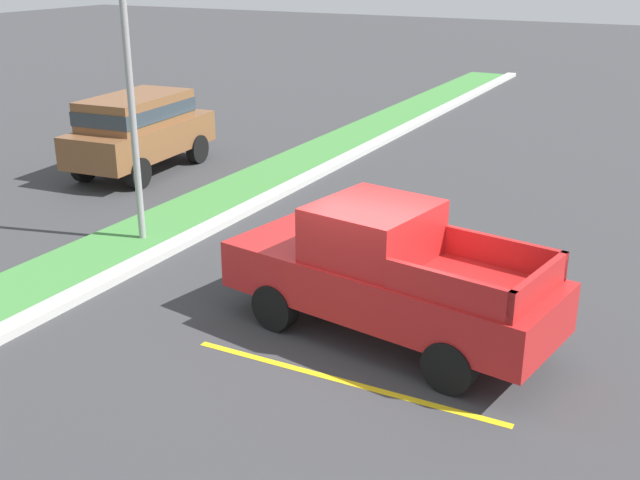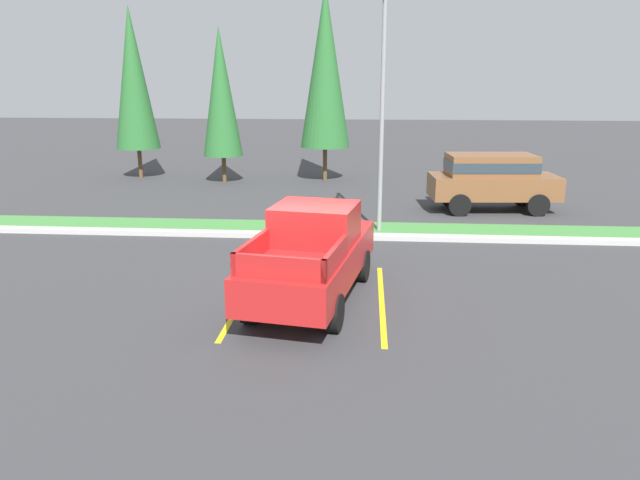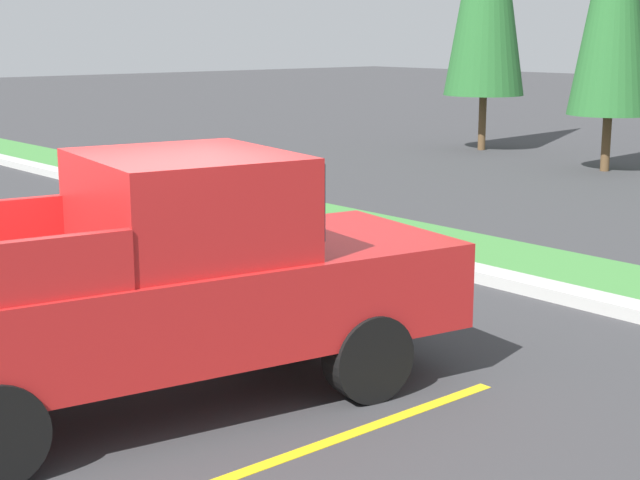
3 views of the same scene
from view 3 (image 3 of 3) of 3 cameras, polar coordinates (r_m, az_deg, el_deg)
The scene contains 6 objects.
ground_plane at distance 8.71m, azimuth -8.58°, elevation -8.60°, with size 120.00×120.00×0.00m, color #38383A.
parking_line_near at distance 9.68m, azimuth -14.27°, elevation -6.67°, with size 0.12×4.80×0.01m, color yellow.
parking_line_far at distance 7.21m, azimuth -2.84°, elevation -12.96°, with size 0.12×4.80×0.01m, color yellow.
curb_strip at distance 11.96m, azimuth 12.10°, elevation -2.61°, with size 56.00×0.40×0.15m, color #B2B2AD.
grass_median at distance 12.85m, azimuth 15.08°, elevation -1.95°, with size 56.00×1.80×0.06m, color #42843D.
pickup_truck_main at distance 8.09m, azimuth -9.36°, elevation -2.49°, with size 2.75×5.47×2.10m.
Camera 3 is at (6.94, -4.28, 3.06)m, focal length 54.22 mm.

